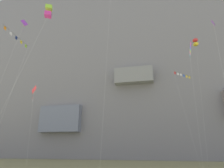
{
  "coord_description": "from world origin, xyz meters",
  "views": [
    {
      "loc": [
        4.87,
        -7.39,
        3.49
      ],
      "look_at": [
        -1.06,
        20.25,
        13.29
      ],
      "focal_mm": 29.54,
      "sensor_mm": 36.0,
      "label": 1
    }
  ],
  "objects_px": {
    "kite_banner_upper_mid": "(191,52)",
    "kite_box_high_left": "(196,43)",
    "kite_diamond_far_left": "(215,31)",
    "kite_diamond_upper_right": "(22,29)",
    "kite_box_front_field": "(48,11)",
    "kite_diamond_high_center": "(34,91)",
    "kite_banner_near_cliff": "(16,41)",
    "kite_banner_mid_left": "(183,77)"
  },
  "relations": [
    {
      "from": "kite_box_front_field",
      "to": "kite_banner_mid_left",
      "type": "bearing_deg",
      "value": 45.12
    },
    {
      "from": "kite_diamond_upper_right",
      "to": "kite_box_front_field",
      "type": "distance_m",
      "value": 15.01
    },
    {
      "from": "kite_box_high_left",
      "to": "kite_diamond_far_left",
      "type": "bearing_deg",
      "value": -89.43
    },
    {
      "from": "kite_diamond_far_left",
      "to": "kite_box_high_left",
      "type": "xyz_separation_m",
      "value": [
        -0.13,
        12.72,
        5.23
      ]
    },
    {
      "from": "kite_diamond_far_left",
      "to": "kite_diamond_upper_right",
      "type": "distance_m",
      "value": 39.31
    },
    {
      "from": "kite_diamond_high_center",
      "to": "kite_banner_near_cliff",
      "type": "height_order",
      "value": "kite_banner_near_cliff"
    },
    {
      "from": "kite_banner_mid_left",
      "to": "kite_banner_near_cliff",
      "type": "relative_size",
      "value": 0.85
    },
    {
      "from": "kite_diamond_far_left",
      "to": "kite_diamond_high_center",
      "type": "distance_m",
      "value": 36.9
    },
    {
      "from": "kite_box_high_left",
      "to": "kite_banner_near_cliff",
      "type": "relative_size",
      "value": 1.27
    },
    {
      "from": "kite_diamond_far_left",
      "to": "kite_banner_mid_left",
      "type": "xyz_separation_m",
      "value": [
        -4.78,
        10.78,
        -4.81
      ]
    },
    {
      "from": "kite_diamond_upper_right",
      "to": "kite_banner_near_cliff",
      "type": "distance_m",
      "value": 6.37
    },
    {
      "from": "kite_banner_upper_mid",
      "to": "kite_banner_mid_left",
      "type": "height_order",
      "value": "kite_banner_upper_mid"
    },
    {
      "from": "kite_banner_upper_mid",
      "to": "kite_box_front_field",
      "type": "height_order",
      "value": "kite_box_front_field"
    },
    {
      "from": "kite_banner_upper_mid",
      "to": "kite_diamond_upper_right",
      "type": "bearing_deg",
      "value": -175.44
    },
    {
      "from": "kite_diamond_upper_right",
      "to": "kite_box_front_field",
      "type": "height_order",
      "value": "kite_diamond_upper_right"
    },
    {
      "from": "kite_banner_mid_left",
      "to": "kite_box_front_field",
      "type": "distance_m",
      "value": 32.13
    },
    {
      "from": "kite_diamond_upper_right",
      "to": "kite_banner_near_cliff",
      "type": "xyz_separation_m",
      "value": [
        1.92,
        -3.04,
        -5.26
      ]
    },
    {
      "from": "kite_diamond_upper_right",
      "to": "kite_box_high_left",
      "type": "bearing_deg",
      "value": 22.69
    },
    {
      "from": "kite_diamond_far_left",
      "to": "kite_banner_mid_left",
      "type": "height_order",
      "value": "kite_diamond_far_left"
    },
    {
      "from": "kite_banner_near_cliff",
      "to": "kite_banner_mid_left",
      "type": "bearing_deg",
      "value": 28.25
    },
    {
      "from": "kite_banner_near_cliff",
      "to": "kite_box_high_left",
      "type": "bearing_deg",
      "value": 27.57
    },
    {
      "from": "kite_diamond_far_left",
      "to": "kite_banner_near_cliff",
      "type": "xyz_separation_m",
      "value": [
        -37.04,
        -6.56,
        -1.37
      ]
    },
    {
      "from": "kite_box_high_left",
      "to": "kite_banner_near_cliff",
      "type": "xyz_separation_m",
      "value": [
        -36.91,
        -19.28,
        -6.6
      ]
    },
    {
      "from": "kite_diamond_high_center",
      "to": "kite_box_high_left",
      "type": "bearing_deg",
      "value": 21.24
    },
    {
      "from": "kite_diamond_upper_right",
      "to": "kite_diamond_high_center",
      "type": "height_order",
      "value": "kite_diamond_upper_right"
    },
    {
      "from": "kite_diamond_high_center",
      "to": "kite_box_front_field",
      "type": "height_order",
      "value": "kite_box_front_field"
    },
    {
      "from": "kite_box_high_left",
      "to": "kite_diamond_upper_right",
      "type": "xyz_separation_m",
      "value": [
        -38.83,
        -16.24,
        -1.33
      ]
    },
    {
      "from": "kite_box_high_left",
      "to": "kite_diamond_upper_right",
      "type": "relative_size",
      "value": 0.99
    },
    {
      "from": "kite_diamond_far_left",
      "to": "kite_diamond_high_center",
      "type": "xyz_separation_m",
      "value": [
        -35.56,
        -1.05,
        -9.78
      ]
    },
    {
      "from": "kite_diamond_far_left",
      "to": "kite_box_front_field",
      "type": "distance_m",
      "value": 29.69
    },
    {
      "from": "kite_diamond_far_left",
      "to": "kite_banner_upper_mid",
      "type": "distance_m",
      "value": 6.67
    },
    {
      "from": "kite_box_high_left",
      "to": "kite_banner_mid_left",
      "type": "bearing_deg",
      "value": -157.37
    },
    {
      "from": "kite_banner_upper_mid",
      "to": "kite_banner_near_cliff",
      "type": "height_order",
      "value": "kite_banner_near_cliff"
    },
    {
      "from": "kite_diamond_far_left",
      "to": "kite_banner_mid_left",
      "type": "bearing_deg",
      "value": 113.89
    },
    {
      "from": "kite_banner_upper_mid",
      "to": "kite_box_front_field",
      "type": "xyz_separation_m",
      "value": [
        -22.3,
        -10.98,
        3.83
      ]
    },
    {
      "from": "kite_diamond_high_center",
      "to": "kite_banner_near_cliff",
      "type": "relative_size",
      "value": 0.66
    },
    {
      "from": "kite_diamond_upper_right",
      "to": "kite_diamond_high_center",
      "type": "relative_size",
      "value": 1.95
    },
    {
      "from": "kite_box_high_left",
      "to": "kite_diamond_high_center",
      "type": "xyz_separation_m",
      "value": [
        -35.44,
        -13.77,
        -15.01
      ]
    },
    {
      "from": "kite_diamond_far_left",
      "to": "kite_diamond_high_center",
      "type": "bearing_deg",
      "value": -178.31
    },
    {
      "from": "kite_diamond_far_left",
      "to": "kite_banner_upper_mid",
      "type": "bearing_deg",
      "value": -170.76
    },
    {
      "from": "kite_diamond_far_left",
      "to": "kite_banner_near_cliff",
      "type": "distance_m",
      "value": 37.64
    },
    {
      "from": "kite_banner_upper_mid",
      "to": "kite_box_high_left",
      "type": "distance_m",
      "value": 17.29
    }
  ]
}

